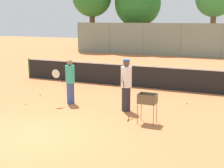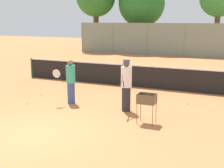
{
  "view_description": "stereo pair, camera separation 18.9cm",
  "coord_description": "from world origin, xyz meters",
  "px_view_note": "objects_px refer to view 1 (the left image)",
  "views": [
    {
      "loc": [
        5.35,
        -6.68,
        3.21
      ],
      "look_at": [
        1.13,
        3.01,
        1.0
      ],
      "focal_mm": 50.0,
      "sensor_mm": 36.0,
      "label": 1
    },
    {
      "loc": [
        5.53,
        -6.6,
        3.21
      ],
      "look_at": [
        1.13,
        3.01,
        1.0
      ],
      "focal_mm": 50.0,
      "sensor_mm": 36.0,
      "label": 2
    }
  ],
  "objects_px": {
    "player_white_outfit": "(126,85)",
    "player_red_cap": "(70,81)",
    "ball_cart": "(148,101)",
    "tennis_net": "(125,75)"
  },
  "relations": [
    {
      "from": "player_white_outfit",
      "to": "player_red_cap",
      "type": "distance_m",
      "value": 2.32
    },
    {
      "from": "tennis_net",
      "to": "ball_cart",
      "type": "xyz_separation_m",
      "value": [
        2.63,
        -4.87,
        0.15
      ]
    },
    {
      "from": "tennis_net",
      "to": "ball_cart",
      "type": "relative_size",
      "value": 12.23
    },
    {
      "from": "player_red_cap",
      "to": "ball_cart",
      "type": "relative_size",
      "value": 1.81
    },
    {
      "from": "player_red_cap",
      "to": "ball_cart",
      "type": "height_order",
      "value": "player_red_cap"
    },
    {
      "from": "player_white_outfit",
      "to": "player_red_cap",
      "type": "height_order",
      "value": "player_white_outfit"
    },
    {
      "from": "player_red_cap",
      "to": "ball_cart",
      "type": "bearing_deg",
      "value": 119.96
    },
    {
      "from": "ball_cart",
      "to": "player_white_outfit",
      "type": "bearing_deg",
      "value": 138.56
    },
    {
      "from": "player_red_cap",
      "to": "ball_cart",
      "type": "xyz_separation_m",
      "value": [
        3.41,
        -1.02,
        -0.17
      ]
    },
    {
      "from": "player_white_outfit",
      "to": "player_red_cap",
      "type": "xyz_separation_m",
      "value": [
        -2.32,
        0.06,
        -0.08
      ]
    }
  ]
}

